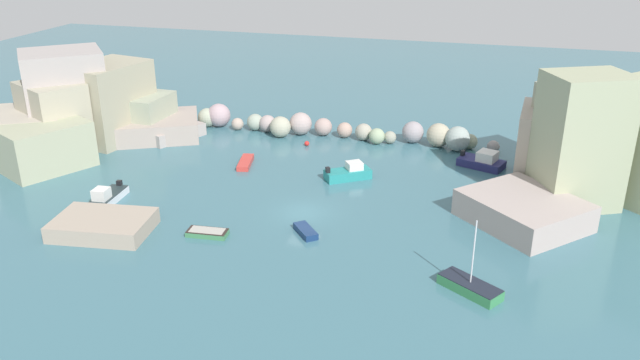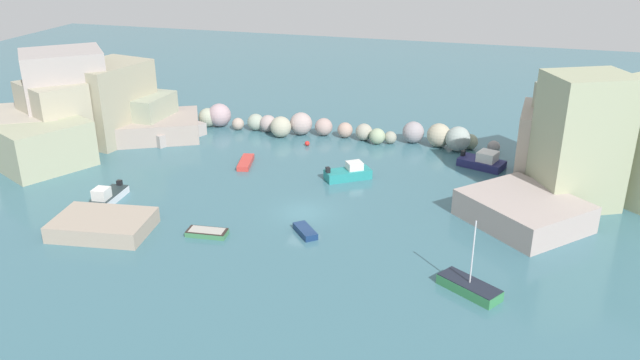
# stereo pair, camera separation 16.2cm
# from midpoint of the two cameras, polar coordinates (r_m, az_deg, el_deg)

# --- Properties ---
(cove_water) EXTENTS (160.00, 160.00, 0.00)m
(cove_water) POSITION_cam_midpoint_polar(r_m,az_deg,el_deg) (53.19, -1.51, -2.92)
(cove_water) COLOR #3E6C7A
(cove_water) RESTS_ON ground
(cliff_headland_left) EXTENTS (20.35, 21.76, 10.10)m
(cliff_headland_left) POSITION_cam_midpoint_polar(r_m,az_deg,el_deg) (72.37, -20.34, 5.49)
(cliff_headland_left) COLOR #A99D98
(cliff_headland_left) RESTS_ON ground
(cliff_headland_right) EXTENTS (20.42, 22.91, 11.31)m
(cliff_headland_right) POSITION_cam_midpoint_polar(r_m,az_deg,el_deg) (60.16, 23.07, 2.68)
(cliff_headland_right) COLOR #AE9E98
(cliff_headland_right) RESTS_ON ground
(rock_breakwater) EXTENTS (34.05, 4.50, 2.68)m
(rock_breakwater) POSITION_cam_midpoint_polar(r_m,az_deg,el_deg) (70.68, 1.08, 4.67)
(rock_breakwater) COLOR #A0A68F
(rock_breakwater) RESTS_ON ground
(stone_dock) EXTENTS (7.87, 5.87, 1.29)m
(stone_dock) POSITION_cam_midpoint_polar(r_m,az_deg,el_deg) (52.47, -18.88, -3.82)
(stone_dock) COLOR tan
(stone_dock) RESTS_ON ground
(channel_buoy) EXTENTS (0.53, 0.53, 0.53)m
(channel_buoy) POSITION_cam_midpoint_polar(r_m,az_deg,el_deg) (68.38, -1.25, 3.28)
(channel_buoy) COLOR red
(channel_buoy) RESTS_ON cove_water
(moored_boat_0) EXTENTS (4.43, 3.65, 5.21)m
(moored_boat_0) POSITION_cam_midpoint_polar(r_m,az_deg,el_deg) (43.52, 13.13, -9.25)
(moored_boat_0) COLOR #35824B
(moored_boat_0) RESTS_ON cove_water
(moored_boat_1) EXTENTS (4.49, 3.83, 1.60)m
(moored_boat_1) POSITION_cam_midpoint_polar(r_m,az_deg,el_deg) (59.74, 2.49, 0.64)
(moored_boat_1) COLOR teal
(moored_boat_1) RESTS_ON cove_water
(moored_boat_2) EXTENTS (3.26, 1.59, 0.47)m
(moored_boat_2) POSITION_cam_midpoint_polar(r_m,az_deg,el_deg) (50.17, -10.11, -4.64)
(moored_boat_2) COLOR #408051
(moored_boat_2) RESTS_ON cove_water
(moored_boat_3) EXTENTS (2.50, 2.70, 0.50)m
(moored_boat_3) POSITION_cam_midpoint_polar(r_m,az_deg,el_deg) (49.62, -1.39, -4.58)
(moored_boat_3) COLOR navy
(moored_boat_3) RESTS_ON cove_water
(moored_boat_4) EXTENTS (3.56, 3.90, 0.64)m
(moored_boat_4) POSITION_cam_midpoint_polar(r_m,az_deg,el_deg) (58.01, 16.71, -1.33)
(moored_boat_4) COLOR navy
(moored_boat_4) RESTS_ON cove_water
(moored_boat_5) EXTENTS (1.90, 3.96, 0.48)m
(moored_boat_5) POSITION_cam_midpoint_polar(r_m,az_deg,el_deg) (63.58, -6.73, 1.57)
(moored_boat_5) COLOR #CD3B34
(moored_boat_5) RESTS_ON cove_water
(moored_boat_6) EXTENTS (1.97, 5.06, 1.61)m
(moored_boat_6) POSITION_cam_midpoint_polar(r_m,az_deg,el_deg) (57.61, -18.65, -1.53)
(moored_boat_6) COLOR white
(moored_boat_6) RESTS_ON cove_water
(moored_boat_7) EXTENTS (4.80, 3.57, 1.69)m
(moored_boat_7) POSITION_cam_midpoint_polar(r_m,az_deg,el_deg) (64.39, 14.24, 1.64)
(moored_boat_7) COLOR navy
(moored_boat_7) RESTS_ON cove_water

